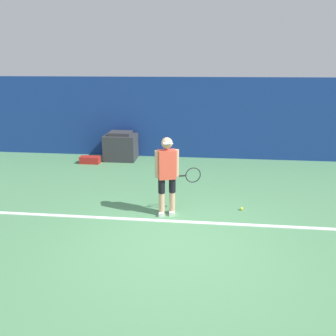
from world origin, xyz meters
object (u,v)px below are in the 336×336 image
Objects in this scene: tennis_player at (168,173)px; covered_chair at (121,146)px; tennis_ball at (241,209)px; equipment_bag at (90,160)px.

covered_chair is at bearing 99.26° from tennis_player.
tennis_player is 23.95× the size of tennis_ball.
tennis_player is 4.49m from equipment_bag.
tennis_player is 2.65× the size of equipment_bag.
equipment_bag is at bearing 112.64° from tennis_player.
covered_chair is 1.62× the size of equipment_bag.
covered_chair is at bearing 32.50° from equipment_bag.
tennis_player reaches higher than equipment_bag.
tennis_player reaches higher than tennis_ball.
tennis_ball is (1.55, 0.37, -0.87)m from tennis_player.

